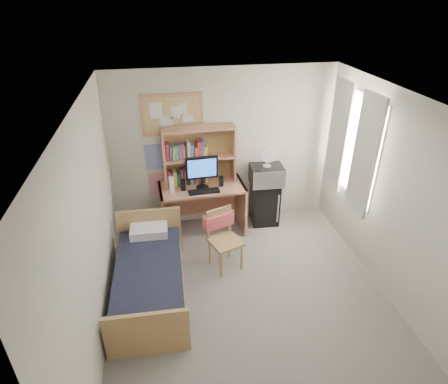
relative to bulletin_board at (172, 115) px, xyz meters
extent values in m
cube|color=gray|center=(0.78, -2.08, -1.93)|extent=(3.60, 4.20, 0.02)
cube|color=white|center=(0.78, -2.08, 0.68)|extent=(3.60, 4.20, 0.02)
cube|color=beige|center=(0.78, 0.02, -0.62)|extent=(3.60, 0.04, 2.60)
cube|color=beige|center=(-1.02, -2.08, -0.62)|extent=(0.04, 4.20, 2.60)
cube|color=beige|center=(2.58, -2.08, -0.62)|extent=(0.04, 4.20, 2.60)
cube|color=white|center=(2.53, -0.88, -0.32)|extent=(0.10, 1.40, 1.70)
cube|color=beige|center=(2.50, -1.28, -0.32)|extent=(0.04, 0.55, 1.70)
cube|color=beige|center=(2.50, -0.48, -0.32)|extent=(0.04, 0.55, 1.70)
cube|color=tan|center=(0.00, 0.00, 0.00)|extent=(0.94, 0.03, 0.64)
cube|color=#2839A3|center=(-0.32, 0.01, -0.67)|extent=(0.30, 0.01, 0.42)
cube|color=red|center=(-0.32, 0.01, -1.14)|extent=(0.28, 0.01, 0.36)
cube|color=tan|center=(0.38, -0.34, -1.50)|extent=(1.37, 0.73, 0.84)
cube|color=tan|center=(0.58, -1.33, -1.47)|extent=(0.58, 0.58, 0.90)
cube|color=black|center=(1.46, -0.24, -1.54)|extent=(0.46, 0.46, 0.75)
cube|color=black|center=(-0.50, -1.74, -1.68)|extent=(0.93, 1.79, 0.49)
cube|color=tan|center=(0.37, -0.19, -0.62)|extent=(1.13, 0.34, 0.92)
cube|color=black|center=(0.38, -0.40, -0.81)|extent=(0.50, 0.06, 0.54)
cube|color=black|center=(0.38, -0.54, -1.07)|extent=(0.49, 0.18, 0.02)
cube|color=black|center=(0.08, -0.41, -1.00)|extent=(0.07, 0.07, 0.17)
cube|color=black|center=(0.68, -0.39, -1.00)|extent=(0.07, 0.07, 0.16)
cylinder|color=white|center=(-0.10, -0.46, -0.95)|extent=(0.08, 0.08, 0.26)
cube|color=#CD4E55|center=(0.51, -1.14, -1.22)|extent=(0.47, 0.29, 0.22)
cube|color=silver|center=(1.45, -0.26, -1.01)|extent=(0.55, 0.43, 0.31)
cylinder|color=white|center=(1.45, -0.26, -0.70)|extent=(0.27, 0.27, 0.33)
cube|color=white|center=(-0.48, -0.99, -1.37)|extent=(0.53, 0.38, 0.13)
camera|label=1|loc=(-0.20, -5.55, 1.70)|focal=30.00mm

